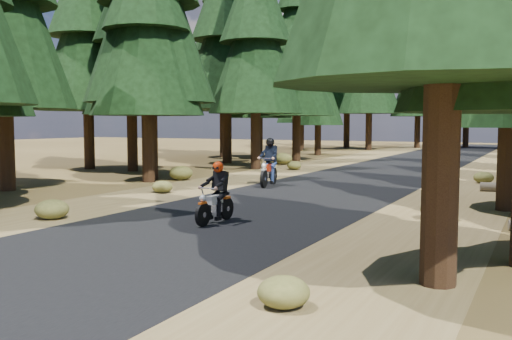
% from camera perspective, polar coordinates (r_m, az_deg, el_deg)
% --- Properties ---
extents(ground, '(120.00, 120.00, 0.00)m').
position_cam_1_polar(ground, '(14.29, -2.75, -4.84)').
color(ground, '#4A391A').
rests_on(ground, ground).
extents(road, '(6.00, 100.00, 0.01)m').
position_cam_1_polar(road, '(18.74, 4.88, -2.55)').
color(road, black).
rests_on(road, ground).
extents(shoulder_l, '(3.20, 100.00, 0.01)m').
position_cam_1_polar(shoulder_l, '(20.91, -6.88, -1.81)').
color(shoulder_l, brown).
rests_on(shoulder_l, ground).
extents(shoulder_r, '(3.20, 100.00, 0.01)m').
position_cam_1_polar(shoulder_r, '(17.55, 18.95, -3.29)').
color(shoulder_r, brown).
rests_on(shoulder_r, ground).
extents(pine_forest, '(34.59, 55.08, 16.32)m').
position_cam_1_polar(pine_forest, '(34.45, 15.39, 13.79)').
color(pine_forest, black).
rests_on(pine_forest, ground).
extents(understory_shrubs, '(14.48, 29.93, 0.68)m').
position_cam_1_polar(understory_shrubs, '(22.16, 11.17, -0.77)').
color(understory_shrubs, '#474C1E').
rests_on(understory_shrubs, ground).
extents(rider_lead, '(0.51, 1.64, 1.45)m').
position_cam_1_polar(rider_lead, '(13.53, -4.11, -3.29)').
color(rider_lead, beige).
rests_on(rider_lead, road).
extents(rider_follow, '(0.94, 2.10, 1.80)m').
position_cam_1_polar(rider_follow, '(21.32, 1.29, -0.03)').
color(rider_follow, maroon).
rests_on(rider_follow, road).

